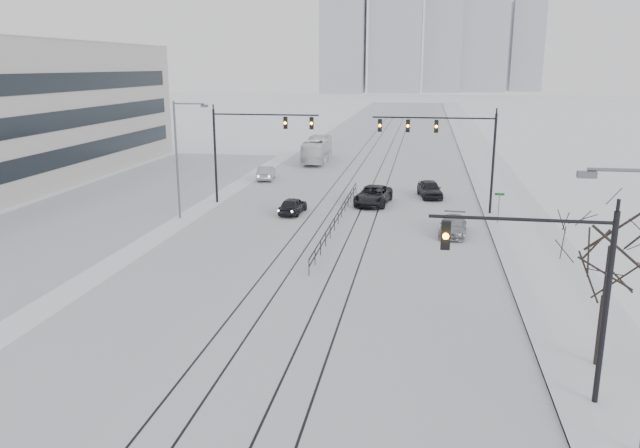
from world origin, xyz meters
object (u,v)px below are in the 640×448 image
(sedan_sb_inner, at_px, (293,206))
(sedan_nb_front, at_px, (373,196))
(sedan_nb_right, at_px, (453,226))
(bare_tree, at_px, (609,259))
(box_truck, at_px, (317,150))
(sedan_nb_far, at_px, (430,189))
(traffic_mast_near, at_px, (558,280))
(sedan_sb_outer, at_px, (266,173))

(sedan_sb_inner, bearing_deg, sedan_nb_front, -138.52)
(sedan_nb_front, relative_size, sedan_nb_right, 1.27)
(bare_tree, relative_size, box_truck, 0.57)
(sedan_nb_right, height_order, box_truck, box_truck)
(bare_tree, height_order, box_truck, bare_tree)
(sedan_nb_front, distance_m, sedan_nb_right, 11.00)
(sedan_nb_far, bearing_deg, sedan_nb_right, -93.73)
(box_truck, bearing_deg, bare_tree, 109.22)
(traffic_mast_near, xyz_separation_m, sedan_nb_far, (-4.01, 35.11, -3.80))
(sedan_nb_right, distance_m, sedan_nb_far, 12.86)
(sedan_sb_inner, relative_size, sedan_nb_front, 0.70)
(traffic_mast_near, xyz_separation_m, sedan_sb_inner, (-14.85, 26.75, -3.89))
(traffic_mast_near, relative_size, bare_tree, 1.15)
(sedan_sb_inner, relative_size, sedan_nb_far, 0.88)
(traffic_mast_near, relative_size, box_truck, 0.66)
(sedan_sb_outer, height_order, box_truck, box_truck)
(traffic_mast_near, height_order, bare_tree, traffic_mast_near)
(sedan_sb_outer, distance_m, sedan_nb_front, 15.69)
(sedan_sb_outer, xyz_separation_m, box_truck, (3.11, 13.15, 0.77))
(sedan_nb_front, relative_size, box_truck, 0.53)
(sedan_nb_right, relative_size, box_truck, 0.42)
(traffic_mast_near, xyz_separation_m, sedan_nb_front, (-8.79, 31.32, -3.78))
(bare_tree, xyz_separation_m, sedan_nb_far, (-6.42, 32.10, -3.73))
(sedan_nb_right, bearing_deg, bare_tree, -70.84)
(sedan_nb_right, bearing_deg, sedan_nb_front, 130.42)
(bare_tree, distance_m, sedan_sb_outer, 45.04)
(bare_tree, height_order, sedan_sb_inner, bare_tree)
(traffic_mast_near, bearing_deg, sedan_nb_right, 96.21)
(bare_tree, bearing_deg, traffic_mast_near, -128.76)
(sedan_sb_outer, relative_size, sedan_nb_front, 0.77)
(traffic_mast_near, height_order, box_truck, traffic_mast_near)
(bare_tree, height_order, sedan_sb_outer, bare_tree)
(traffic_mast_near, relative_size, sedan_nb_front, 1.25)
(traffic_mast_near, distance_m, sedan_nb_far, 35.54)
(sedan_nb_front, relative_size, sedan_nb_far, 1.25)
(bare_tree, xyz_separation_m, sedan_sb_outer, (-23.20, 38.42, -3.78))
(sedan_nb_right, distance_m, box_truck, 35.66)
(sedan_sb_outer, bearing_deg, box_truck, -110.44)
(sedan_sb_inner, distance_m, sedan_nb_right, 13.18)
(sedan_sb_inner, bearing_deg, sedan_sb_outer, -63.48)
(traffic_mast_near, height_order, sedan_nb_front, traffic_mast_near)
(sedan_nb_front, xyz_separation_m, sedan_nb_far, (4.78, 3.79, -0.02))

